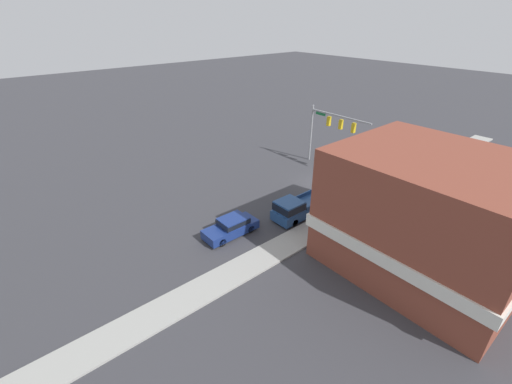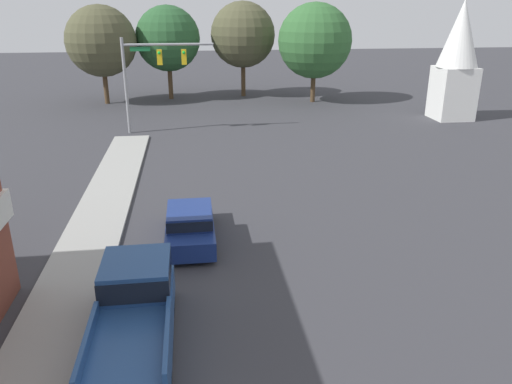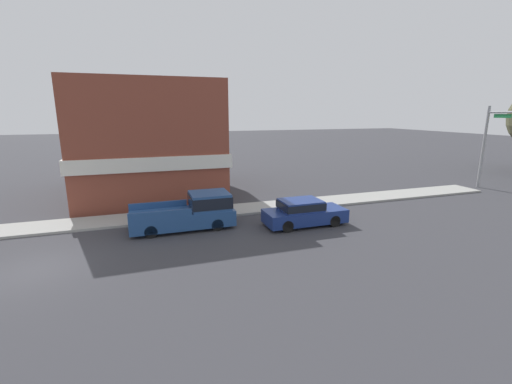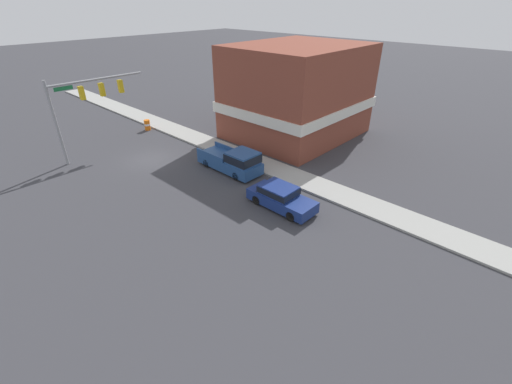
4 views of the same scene
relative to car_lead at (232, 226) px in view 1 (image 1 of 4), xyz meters
name	(u,v)px [view 1 (image 1 of 4)]	position (x,y,z in m)	size (l,w,h in m)	color
ground_plane	(319,183)	(1.70, -12.83, -0.77)	(200.00, 200.00, 0.00)	#38383D
sidewalk_curb	(364,202)	(-4.00, -12.83, -0.70)	(2.40, 60.00, 0.14)	#9E9E99
near_signal_assembly	(330,125)	(4.16, -17.07, 4.21)	(7.94, 0.49, 6.75)	gray
car_lead	(232,226)	(0.00, 0.00, 0.00)	(1.86, 4.62, 1.48)	black
pickup_truck_parked	(297,208)	(-1.57, -5.97, 0.17)	(2.07, 5.54, 1.93)	black
construction_barrel	(387,173)	(-2.20, -19.65, -0.23)	(0.60, 0.60, 1.06)	orange
corner_brick_building	(428,217)	(-11.73, -7.80, 3.32)	(12.36, 10.32, 8.41)	brown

